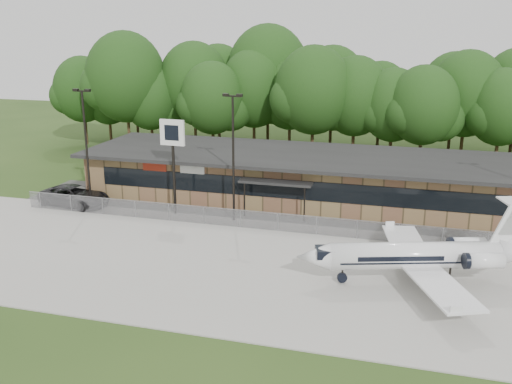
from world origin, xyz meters
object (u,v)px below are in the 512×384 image
(business_jet, at_px, (423,256))
(suv, at_px, (75,196))
(terminal, at_px, (312,177))
(pole_sign, at_px, (173,143))

(business_jet, height_order, suv, business_jet)
(terminal, relative_size, suv, 6.41)
(terminal, bearing_deg, pole_sign, -145.09)
(suv, xyz_separation_m, pole_sign, (9.44, 0.12, 5.22))
(terminal, height_order, business_jet, business_jet)
(suv, bearing_deg, terminal, -62.11)
(business_jet, bearing_deg, suv, 146.88)
(business_jet, xyz_separation_m, pole_sign, (-19.81, 8.26, 4.34))
(terminal, bearing_deg, suv, -159.74)
(suv, bearing_deg, pole_sign, -81.65)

